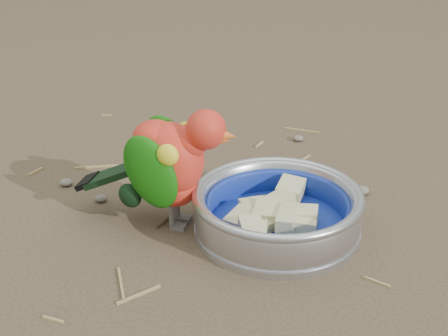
# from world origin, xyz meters

# --- Properties ---
(ground) EXTENTS (60.00, 60.00, 0.00)m
(ground) POSITION_xyz_m (0.00, 0.00, 0.00)
(ground) COLOR brown
(food_bowl) EXTENTS (0.22, 0.22, 0.02)m
(food_bowl) POSITION_xyz_m (-0.04, 0.01, 0.01)
(food_bowl) COLOR #B2B2BA
(food_bowl) RESTS_ON ground
(bowl_wall) EXTENTS (0.22, 0.22, 0.04)m
(bowl_wall) POSITION_xyz_m (-0.04, 0.01, 0.04)
(bowl_wall) COLOR #B2B2BA
(bowl_wall) RESTS_ON food_bowl
(fruit_wedges) EXTENTS (0.13, 0.13, 0.03)m
(fruit_wedges) POSITION_xyz_m (-0.04, 0.01, 0.03)
(fruit_wedges) COLOR beige
(fruit_wedges) RESTS_ON food_bowl
(lory_parrot) EXTENTS (0.22, 0.14, 0.16)m
(lory_parrot) POSITION_xyz_m (-0.18, 0.04, 0.08)
(lory_parrot) COLOR red
(lory_parrot) RESTS_ON ground
(ground_debris) EXTENTS (0.90, 0.80, 0.01)m
(ground_debris) POSITION_xyz_m (-0.04, 0.02, 0.00)
(ground_debris) COLOR #A68852
(ground_debris) RESTS_ON ground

